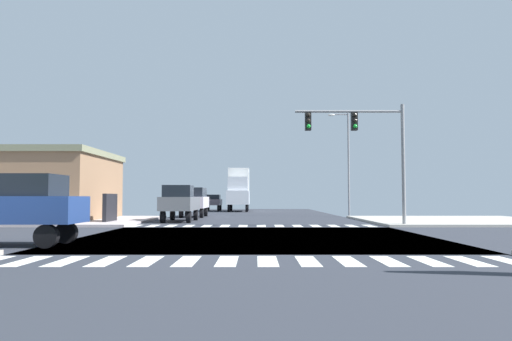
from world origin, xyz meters
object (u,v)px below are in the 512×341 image
(traffic_signal_mast, at_px, (361,136))
(pickup_trailing_1, at_px, (179,202))
(sedan_queued_1, at_px, (212,201))
(suv_leading_3, at_px, (193,200))
(box_truck_crossing_1, at_px, (238,189))
(street_lamp, at_px, (345,155))
(bank_building, at_px, (1,186))
(suv_farside_2, at_px, (9,203))

(traffic_signal_mast, xyz_separation_m, pickup_trailing_1, (-10.77, 5.10, -3.64))
(sedan_queued_1, xyz_separation_m, suv_leading_3, (-0.00, -17.16, 0.28))
(box_truck_crossing_1, bearing_deg, suv_leading_3, 79.25)
(street_lamp, relative_size, bank_building, 0.55)
(street_lamp, height_order, sedan_queued_1, street_lamp)
(box_truck_crossing_1, bearing_deg, street_lamp, 122.70)
(bank_building, relative_size, sedan_queued_1, 3.64)
(traffic_signal_mast, bearing_deg, suv_leading_3, 131.30)
(pickup_trailing_1, bearing_deg, street_lamp, -146.26)
(street_lamp, bearing_deg, traffic_signal_mast, -97.01)
(box_truck_crossing_1, xyz_separation_m, sedan_queued_1, (-3.00, 1.36, -1.45))
(street_lamp, xyz_separation_m, suv_farside_2, (-15.56, -23.69, -3.70))
(suv_leading_3, bearing_deg, traffic_signal_mast, 131.30)
(suv_farside_2, distance_m, suv_leading_3, 22.77)
(box_truck_crossing_1, bearing_deg, sedan_queued_1, -24.33)
(traffic_signal_mast, relative_size, box_truck_crossing_1, 0.93)
(bank_building, bearing_deg, suv_leading_3, 25.45)
(box_truck_crossing_1, height_order, sedan_queued_1, box_truck_crossing_1)
(suv_leading_3, relative_size, pickup_trailing_1, 0.90)
(pickup_trailing_1, bearing_deg, sedan_queued_1, -90.00)
(bank_building, xyz_separation_m, sedan_queued_1, (12.30, 23.01, -1.23))
(pickup_trailing_1, bearing_deg, box_truck_crossing_1, -97.45)
(street_lamp, distance_m, suv_leading_3, 13.00)
(traffic_signal_mast, height_order, suv_leading_3, traffic_signal_mast)
(box_truck_crossing_1, height_order, pickup_trailing_1, box_truck_crossing_1)
(suv_leading_3, bearing_deg, box_truck_crossing_1, -100.75)
(suv_leading_3, height_order, pickup_trailing_1, pickup_trailing_1)
(street_lamp, height_order, box_truck_crossing_1, street_lamp)
(traffic_signal_mast, bearing_deg, suv_farside_2, -143.47)
(bank_building, bearing_deg, pickup_trailing_1, -6.04)
(bank_building, height_order, pickup_trailing_1, bank_building)
(sedan_queued_1, bearing_deg, traffic_signal_mast, 110.11)
(suv_leading_3, xyz_separation_m, pickup_trailing_1, (0.00, -7.15, -0.10))
(suv_leading_3, bearing_deg, bank_building, 25.45)
(street_lamp, distance_m, box_truck_crossing_1, 17.61)
(street_lamp, height_order, suv_farside_2, street_lamp)
(traffic_signal_mast, distance_m, suv_farside_2, 17.67)
(sedan_queued_1, height_order, suv_leading_3, suv_leading_3)
(traffic_signal_mast, height_order, bank_building, traffic_signal_mast)
(bank_building, bearing_deg, street_lamp, 15.80)
(bank_building, xyz_separation_m, pickup_trailing_1, (12.30, -1.30, -1.06))
(sedan_queued_1, height_order, pickup_trailing_1, pickup_trailing_1)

